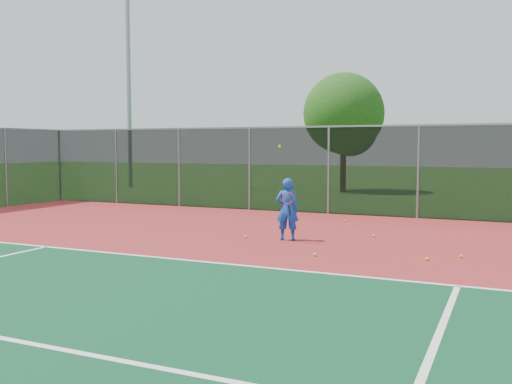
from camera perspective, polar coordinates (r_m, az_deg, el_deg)
ground at (r=7.77m, az=2.31°, el=-13.00°), size 120.00×120.00×0.00m
court_apron at (r=9.58m, az=6.84°, el=-9.56°), size 30.00×20.00×0.02m
fence_back at (r=19.09m, az=15.90°, el=2.08°), size 30.00×0.06×3.03m
tennis_player at (r=14.13m, az=3.15°, el=-1.71°), size 0.64×0.66×2.36m
practice_ball_0 at (r=14.99m, az=11.69°, el=-4.29°), size 0.07×0.07×0.07m
practice_ball_1 at (r=12.21m, az=5.90°, el=-6.25°), size 0.07×0.07×0.07m
practice_ball_2 at (r=14.50m, az=-1.03°, el=-4.50°), size 0.07×0.07×0.07m
practice_ball_3 at (r=12.22m, az=16.72°, el=-6.41°), size 0.07×0.07×0.07m
practice_ball_4 at (r=17.82m, az=8.98°, el=-2.84°), size 0.07×0.07×0.07m
practice_ball_6 at (r=12.71m, az=19.83°, el=-6.07°), size 0.07×0.07×0.07m
practice_ball_7 at (r=18.26m, az=2.89°, el=-2.61°), size 0.07×0.07×0.07m
floodlight_nw at (r=33.65m, az=-12.64°, el=12.88°), size 0.90×0.40×12.94m
tree_back_left at (r=29.82m, az=8.91°, el=7.41°), size 4.16×4.16×6.11m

